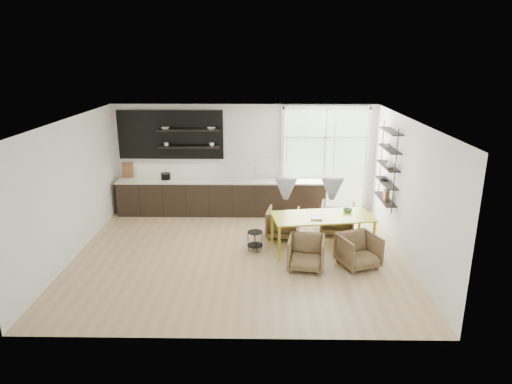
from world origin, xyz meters
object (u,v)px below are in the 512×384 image
(armchair_front_left, at_px, (306,253))
(armchair_back_left, at_px, (283,223))
(armchair_back_right, at_px, (337,218))
(dining_table, at_px, (322,218))
(armchair_front_right, at_px, (359,251))
(wire_stool, at_px, (255,238))

(armchair_front_left, bearing_deg, armchair_back_left, 112.56)
(armchair_back_right, xyz_separation_m, armchair_front_left, (-0.92, -1.92, -0.04))
(dining_table, xyz_separation_m, armchair_front_left, (-0.42, -0.93, -0.40))
(armchair_back_left, distance_m, armchair_back_right, 1.35)
(armchair_front_right, bearing_deg, dining_table, 106.23)
(dining_table, relative_size, wire_stool, 5.14)
(armchair_front_right, bearing_deg, armchair_back_right, 72.73)
(armchair_front_left, bearing_deg, armchair_front_right, 14.46)
(armchair_back_left, distance_m, armchair_front_left, 1.72)
(dining_table, bearing_deg, armchair_back_left, 129.16)
(armchair_front_left, xyz_separation_m, armchair_front_right, (1.07, 0.10, 0.01))
(armchair_back_right, distance_m, armchair_front_left, 2.14)
(armchair_back_left, bearing_deg, wire_stool, 62.35)
(armchair_back_left, distance_m, wire_stool, 1.05)
(armchair_back_right, height_order, armchair_front_left, armchair_back_right)
(armchair_back_left, relative_size, armchair_back_right, 0.92)
(wire_stool, bearing_deg, armchair_front_right, -19.36)
(armchair_back_left, bearing_deg, armchair_front_left, 113.62)
(armchair_front_left, distance_m, wire_stool, 1.34)
(wire_stool, bearing_deg, armchair_front_left, -38.96)
(armchair_front_left, bearing_deg, armchair_back_right, 73.41)
(armchair_back_left, relative_size, armchair_front_right, 1.00)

